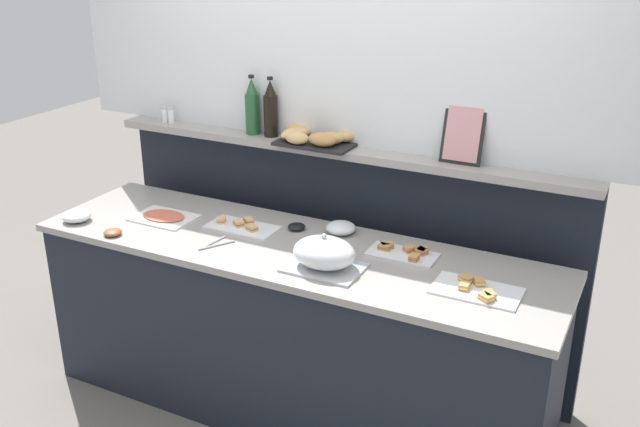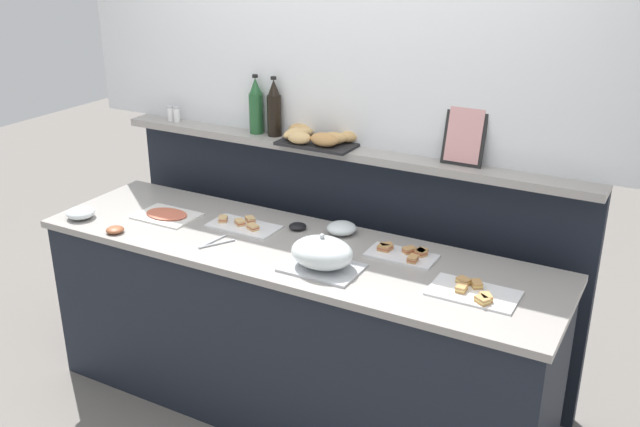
% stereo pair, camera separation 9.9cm
% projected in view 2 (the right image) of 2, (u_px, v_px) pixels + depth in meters
% --- Properties ---
extents(ground_plane, '(12.00, 12.00, 0.00)m').
position_uv_depth(ground_plane, '(346.00, 350.00, 4.23)').
color(ground_plane, slate).
extents(buffet_counter, '(2.58, 0.72, 0.91)m').
position_uv_depth(buffet_counter, '(293.00, 329.00, 3.57)').
color(buffet_counter, black).
rests_on(buffet_counter, ground_plane).
extents(back_ledge_unit, '(2.61, 0.22, 1.28)m').
position_uv_depth(back_ledge_unit, '(342.00, 250.00, 3.92)').
color(back_ledge_unit, black).
rests_on(back_ledge_unit, ground_plane).
extents(upper_wall_panel, '(3.21, 0.08, 1.32)m').
position_uv_depth(upper_wall_panel, '(348.00, 10.00, 3.47)').
color(upper_wall_panel, silver).
rests_on(upper_wall_panel, back_ledge_unit).
extents(sandwich_platter_side, '(0.32, 0.16, 0.04)m').
position_uv_depth(sandwich_platter_side, '(403.00, 254.00, 3.29)').
color(sandwich_platter_side, silver).
rests_on(sandwich_platter_side, buffet_counter).
extents(sandwich_platter_front, '(0.36, 0.18, 0.04)m').
position_uv_depth(sandwich_platter_front, '(243.00, 225.00, 3.60)').
color(sandwich_platter_front, white).
rests_on(sandwich_platter_front, buffet_counter).
extents(sandwich_platter_rear, '(0.36, 0.21, 0.04)m').
position_uv_depth(sandwich_platter_rear, '(474.00, 292.00, 2.95)').
color(sandwich_platter_rear, white).
rests_on(sandwich_platter_rear, buffet_counter).
extents(cold_cuts_platter, '(0.32, 0.23, 0.02)m').
position_uv_depth(cold_cuts_platter, '(167.00, 215.00, 3.73)').
color(cold_cuts_platter, white).
rests_on(cold_cuts_platter, buffet_counter).
extents(serving_cloche, '(0.34, 0.24, 0.17)m').
position_uv_depth(serving_cloche, '(322.00, 254.00, 3.14)').
color(serving_cloche, '#B7BABF').
rests_on(serving_cloche, buffet_counter).
extents(glass_bowl_large, '(0.15, 0.15, 0.06)m').
position_uv_depth(glass_bowl_large, '(341.00, 229.00, 3.52)').
color(glass_bowl_large, silver).
rests_on(glass_bowl_large, buffet_counter).
extents(glass_bowl_medium, '(0.15, 0.15, 0.06)m').
position_uv_depth(glass_bowl_medium, '(81.00, 213.00, 3.71)').
color(glass_bowl_medium, silver).
rests_on(glass_bowl_medium, buffet_counter).
extents(condiment_bowl_red, '(0.09, 0.09, 0.03)m').
position_uv_depth(condiment_bowl_red, '(115.00, 230.00, 3.54)').
color(condiment_bowl_red, brown).
rests_on(condiment_bowl_red, buffet_counter).
extents(condiment_bowl_cream, '(0.09, 0.09, 0.03)m').
position_uv_depth(condiment_bowl_cream, '(298.00, 226.00, 3.58)').
color(condiment_bowl_cream, black).
rests_on(condiment_bowl_cream, buffet_counter).
extents(serving_tongs, '(0.10, 0.19, 0.01)m').
position_uv_depth(serving_tongs, '(214.00, 243.00, 3.42)').
color(serving_tongs, '#B7BABF').
rests_on(serving_tongs, buffet_counter).
extents(wine_bottle_green, '(0.08, 0.08, 0.32)m').
position_uv_depth(wine_bottle_green, '(256.00, 107.00, 3.82)').
color(wine_bottle_green, '#23562D').
rests_on(wine_bottle_green, back_ledge_unit).
extents(wine_bottle_dark, '(0.08, 0.08, 0.32)m').
position_uv_depth(wine_bottle_dark, '(274.00, 109.00, 3.77)').
color(wine_bottle_dark, black).
rests_on(wine_bottle_dark, back_ledge_unit).
extents(salt_shaker, '(0.03, 0.03, 0.09)m').
position_uv_depth(salt_shaker, '(171.00, 113.00, 4.09)').
color(salt_shaker, white).
rests_on(salt_shaker, back_ledge_unit).
extents(pepper_shaker, '(0.03, 0.03, 0.09)m').
position_uv_depth(pepper_shaker, '(177.00, 114.00, 4.07)').
color(pepper_shaker, white).
rests_on(pepper_shaker, back_ledge_unit).
extents(bread_basket, '(0.43, 0.28, 0.08)m').
position_uv_depth(bread_basket, '(315.00, 137.00, 3.67)').
color(bread_basket, black).
rests_on(bread_basket, back_ledge_unit).
extents(framed_picture, '(0.20, 0.08, 0.28)m').
position_uv_depth(framed_picture, '(465.00, 135.00, 3.32)').
color(framed_picture, black).
rests_on(framed_picture, back_ledge_unit).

